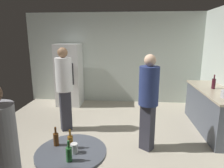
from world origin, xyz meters
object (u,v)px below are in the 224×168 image
Objects in this scene: foreground_table at (72,159)px; beer_bottle_green at (69,154)px; refrigerator at (69,75)px; person_in_white_shirt at (64,83)px; plastic_cup_white at (74,148)px; beer_bottle_amber at (70,142)px; beer_bottle_brown at (56,139)px; wine_bottle_on_counter at (214,83)px; person_in_navy_shirt at (149,96)px.

beer_bottle_green is (0.03, -0.19, 0.19)m from foreground_table.
foreground_table is at bearing -73.24° from refrigerator.
person_in_white_shirt is (0.40, -1.70, 0.15)m from refrigerator.
refrigerator reaches higher than plastic_cup_white.
person_in_white_shirt is at bearing 109.47° from beer_bottle_amber.
beer_bottle_green is (0.24, -0.29, 0.00)m from beer_bottle_brown.
person_in_navy_shirt is at bearing -145.57° from wine_bottle_on_counter.
person_in_white_shirt reaches higher than beer_bottle_amber.
beer_bottle_green is at bearing -133.47° from wine_bottle_on_counter.
person_in_navy_shirt reaches higher than beer_bottle_amber.
beer_bottle_brown is at bearing -5.28° from person_in_navy_shirt.
person_in_white_shirt reaches higher than foreground_table.
refrigerator is 3.71m from beer_bottle_brown.
beer_bottle_green is 2.32m from person_in_white_shirt.
beer_bottle_green is 1.82m from person_in_navy_shirt.
refrigerator is 3.14m from person_in_navy_shirt.
beer_bottle_amber and beer_bottle_green have the same top height.
wine_bottle_on_counter is at bearing 43.05° from beer_bottle_amber.
person_in_navy_shirt is (0.93, 1.39, 0.22)m from plastic_cup_white.
beer_bottle_brown reaches higher than foreground_table.
beer_bottle_amber is 1.00× the size of beer_bottle_brown.
wine_bottle_on_counter is at bearing 40.35° from beer_bottle_brown.
person_in_navy_shirt is (1.00, 1.30, 0.19)m from beer_bottle_amber.
beer_bottle_brown is at bearing 165.00° from beer_bottle_amber.
person_in_white_shirt is at bearing 110.35° from plastic_cup_white.
beer_bottle_amber reaches higher than foreground_table.
person_in_white_shirt reaches higher than plastic_cup_white.
refrigerator reaches higher than beer_bottle_green.
refrigerator is 3.87m from foreground_table.
beer_bottle_brown and beer_bottle_green have the same top height.
foreground_table is 3.48× the size of beer_bottle_brown.
refrigerator is 3.81m from beer_bottle_amber.
person_in_white_shirt is at bearing 104.79° from beer_bottle_brown.
foreground_table is 0.20m from beer_bottle_amber.
person_in_white_shirt reaches higher than beer_bottle_green.
beer_bottle_amber is 1.65m from person_in_navy_shirt.
refrigerator is 7.83× the size of beer_bottle_amber.
beer_bottle_amber is at bearing -15.00° from beer_bottle_brown.
beer_bottle_amber reaches higher than plastic_cup_white.
beer_bottle_brown is (-0.21, 0.11, 0.19)m from foreground_table.
foreground_table is 3.48× the size of beer_bottle_amber.
plastic_cup_white is at bearing 85.76° from beer_bottle_green.
beer_bottle_green is at bearing -73.54° from refrigerator.
foreground_table is 3.48× the size of beer_bottle_green.
wine_bottle_on_counter is 1.35× the size of beer_bottle_amber.
beer_bottle_green reaches higher than plastic_cup_white.
beer_bottle_amber is 0.13× the size of person_in_white_shirt.
person_in_navy_shirt is (0.95, 1.54, 0.19)m from beer_bottle_green.
beer_bottle_amber is at bearing -73.32° from refrigerator.
beer_bottle_brown reaches higher than plastic_cup_white.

